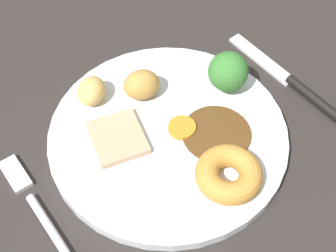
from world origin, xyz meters
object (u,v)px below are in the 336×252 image
object	(u,v)px
meat_slice_main	(118,138)
broccoli_floret	(229,72)
yorkshire_pudding	(229,174)
fork	(36,207)
knife	(294,84)
carrot_coin_front	(182,128)
dinner_plate	(168,135)
roast_potato_right	(142,85)
roast_potato_left	(92,91)

from	to	relation	value
meat_slice_main	broccoli_floret	size ratio (longest dim) A/B	1.19
yorkshire_pudding	fork	distance (cm)	19.94
knife	carrot_coin_front	bearing A→B (deg)	80.98
broccoli_floret	meat_slice_main	bearing A→B (deg)	175.19
carrot_coin_front	dinner_plate	bearing A→B (deg)	154.54
dinner_plate	knife	size ratio (longest dim) A/B	1.45
fork	carrot_coin_front	bearing A→B (deg)	-95.89
dinner_plate	yorkshire_pudding	distance (cm)	9.00
dinner_plate	knife	distance (cm)	17.56
meat_slice_main	fork	size ratio (longest dim) A/B	0.41
dinner_plate	roast_potato_right	size ratio (longest dim) A/B	6.33
roast_potato_right	fork	distance (cm)	17.80
carrot_coin_front	broccoli_floret	bearing A→B (deg)	12.51
broccoli_floret	fork	xyz separation A→B (cm)	(-25.45, -0.31, -3.86)
meat_slice_main	fork	bearing A→B (deg)	-172.02
dinner_plate	roast_potato_left	distance (cm)	10.20
carrot_coin_front	roast_potato_left	bearing A→B (deg)	121.47
yorkshire_pudding	carrot_coin_front	xyz separation A→B (cm)	(0.09, 8.01, -0.93)
fork	dinner_plate	bearing A→B (deg)	-93.89
carrot_coin_front	fork	xyz separation A→B (cm)	(-17.50, 1.45, -1.31)
yorkshire_pudding	carrot_coin_front	world-z (taller)	yorkshire_pudding
roast_potato_right	broccoli_floret	distance (cm)	10.13
roast_potato_left	roast_potato_right	size ratio (longest dim) A/B	0.90
broccoli_floret	fork	world-z (taller)	broccoli_floret
yorkshire_pudding	knife	bearing A→B (deg)	20.71
meat_slice_main	knife	xyz separation A→B (cm)	(22.50, -4.94, -1.35)
dinner_plate	fork	distance (cm)	16.09
roast_potato_left	knife	size ratio (longest dim) A/B	0.21
dinner_plate	meat_slice_main	size ratio (longest dim) A/B	4.31
meat_slice_main	fork	distance (cm)	11.12
broccoli_floret	yorkshire_pudding	bearing A→B (deg)	-129.43
yorkshire_pudding	meat_slice_main	bearing A→B (deg)	120.56
roast_potato_right	knife	distance (cm)	19.06
roast_potato_right	knife	bearing A→B (deg)	-27.74
yorkshire_pudding	fork	world-z (taller)	yorkshire_pudding
broccoli_floret	dinner_plate	bearing A→B (deg)	-173.42
carrot_coin_front	fork	world-z (taller)	carrot_coin_front
meat_slice_main	roast_potato_left	bearing A→B (deg)	83.88
roast_potato_right	knife	size ratio (longest dim) A/B	0.23
dinner_plate	yorkshire_pudding	world-z (taller)	yorkshire_pudding
knife	roast_potato_left	bearing A→B (deg)	60.06
meat_slice_main	dinner_plate	bearing A→B (deg)	-24.10
dinner_plate	carrot_coin_front	distance (cm)	1.87
carrot_coin_front	knife	xyz separation A→B (cm)	(15.93, -1.95, -1.24)
yorkshire_pudding	roast_potato_left	world-z (taller)	roast_potato_left
meat_slice_main	yorkshire_pudding	size ratio (longest dim) A/B	0.90
meat_slice_main	broccoli_floret	world-z (taller)	broccoli_floret
roast_potato_left	knife	xyz separation A→B (cm)	(21.80, -11.54, -2.47)
roast_potato_left	fork	distance (cm)	14.42
broccoli_floret	knife	size ratio (longest dim) A/B	0.28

